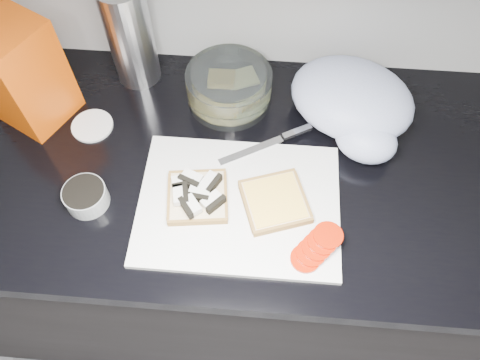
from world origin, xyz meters
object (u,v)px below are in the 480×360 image
cutting_board (239,204)px  glass_bowl (229,87)px  bread_bag (19,72)px  steel_canister (130,35)px

cutting_board → glass_bowl: 0.28m
glass_bowl → bread_bag: (-0.43, -0.07, 0.08)m
glass_bowl → bread_bag: bread_bag is taller
glass_bowl → steel_canister: steel_canister is taller
cutting_board → bread_bag: (-0.47, 0.21, 0.11)m
steel_canister → bread_bag: bearing=-149.0°
bread_bag → steel_canister: size_ratio=0.98×
glass_bowl → cutting_board: bearing=-80.8°
cutting_board → bread_bag: bread_bag is taller
glass_bowl → steel_canister: bearing=165.1°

